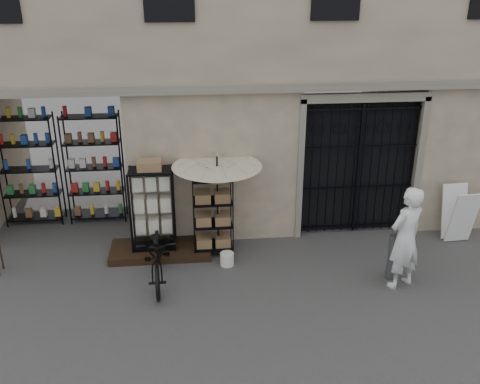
{
  "coord_description": "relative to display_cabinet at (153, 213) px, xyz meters",
  "views": [
    {
      "loc": [
        -1.72,
        -8.05,
        5.36
      ],
      "look_at": [
        -0.8,
        1.4,
        1.35
      ],
      "focal_mm": 40.0,
      "sensor_mm": 36.0,
      "label": 1
    }
  ],
  "objects": [
    {
      "name": "bicycle",
      "position": [
        0.12,
        -1.04,
        -0.89
      ],
      "size": [
        0.73,
        1.06,
        1.95
      ],
      "primitive_type": "imported",
      "rotation": [
        0.0,
        0.0,
        0.05
      ],
      "color": "black",
      "rests_on": "ground"
    },
    {
      "name": "ground",
      "position": [
        2.51,
        -1.61,
        -0.89
      ],
      "size": [
        80.0,
        80.0,
        0.0
      ],
      "primitive_type": "plane",
      "color": "black",
      "rests_on": "ground"
    },
    {
      "name": "shop_recess",
      "position": [
        -1.99,
        1.19,
        0.61
      ],
      "size": [
        3.0,
        1.7,
        3.0
      ],
      "primitive_type": "cube",
      "color": "black",
      "rests_on": "ground"
    },
    {
      "name": "iron_gate",
      "position": [
        4.26,
        0.67,
        0.61
      ],
      "size": [
        2.5,
        0.21,
        3.0
      ],
      "color": "black",
      "rests_on": "ground"
    },
    {
      "name": "steel_bollard",
      "position": [
        4.4,
        -1.41,
        -0.44
      ],
      "size": [
        0.21,
        0.21,
        0.9
      ],
      "primitive_type": "cylinder",
      "rotation": [
        0.0,
        0.0,
        -0.37
      ],
      "color": "slate",
      "rests_on": "ground"
    },
    {
      "name": "wire_rack",
      "position": [
        1.18,
        -0.11,
        -0.04
      ],
      "size": [
        0.9,
        0.78,
        1.73
      ],
      "rotation": [
        0.0,
        0.0,
        0.37
      ],
      "color": "black",
      "rests_on": "ground"
    },
    {
      "name": "main_building",
      "position": [
        2.51,
        2.39,
        3.61
      ],
      "size": [
        14.0,
        4.0,
        9.0
      ],
      "primitive_type": "cube",
      "color": "tan",
      "rests_on": "ground"
    },
    {
      "name": "display_cabinet",
      "position": [
        0.0,
        0.0,
        0.0
      ],
      "size": [
        0.89,
        0.64,
        1.78
      ],
      "rotation": [
        0.0,
        0.0,
        -0.17
      ],
      "color": "black",
      "rests_on": "step_platform"
    },
    {
      "name": "white_bucket",
      "position": [
        1.42,
        -0.64,
        -0.76
      ],
      "size": [
        0.33,
        0.33,
        0.26
      ],
      "primitive_type": "cylinder",
      "rotation": [
        0.0,
        0.0,
        -0.29
      ],
      "color": "silver",
      "rests_on": "ground"
    },
    {
      "name": "step_platform",
      "position": [
        0.11,
        -0.06,
        -0.81
      ],
      "size": [
        2.0,
        0.9,
        0.15
      ],
      "primitive_type": "cube",
      "color": "black",
      "rests_on": "ground"
    },
    {
      "name": "easel_sign",
      "position": [
        6.31,
        -0.08,
        -0.29
      ],
      "size": [
        0.58,
        0.66,
        1.16
      ],
      "rotation": [
        0.0,
        0.0,
        0.06
      ],
      "color": "silver",
      "rests_on": "ground"
    },
    {
      "name": "shopkeeper",
      "position": [
        4.49,
        -1.66,
        -0.89
      ],
      "size": [
        1.45,
        2.04,
        0.46
      ],
      "primitive_type": "imported",
      "rotation": [
        0.0,
        0.0,
        3.58
      ],
      "color": "silver",
      "rests_on": "ground"
    },
    {
      "name": "shop_shelving",
      "position": [
        -2.04,
        1.69,
        0.36
      ],
      "size": [
        2.7,
        0.5,
        2.5
      ],
      "primitive_type": "cube",
      "color": "black",
      "rests_on": "ground"
    },
    {
      "name": "market_umbrella",
      "position": [
        1.28,
        -0.1,
        0.88
      ],
      "size": [
        1.94,
        1.96,
        2.46
      ],
      "rotation": [
        0.0,
        0.0,
        -0.35
      ],
      "color": "black",
      "rests_on": "ground"
    }
  ]
}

